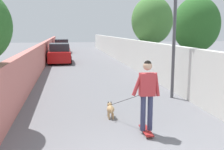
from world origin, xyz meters
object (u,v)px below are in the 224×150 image
(car_near, at_px, (60,54))
(tree_right_far, at_px, (196,25))
(car_far, at_px, (62,46))
(tree_right_near, at_px, (152,21))
(dog, at_px, (111,109))
(skateboard, at_px, (146,131))
(person_skateboarder, at_px, (147,90))
(lamp_post, at_px, (175,25))

(car_near, bearing_deg, tree_right_far, -146.57)
(car_near, distance_m, car_far, 10.00)
(tree_right_near, relative_size, car_far, 1.11)
(tree_right_near, distance_m, dog, 11.05)
(skateboard, height_order, dog, dog)
(person_skateboarder, relative_size, car_near, 0.44)
(tree_right_far, xyz_separation_m, person_skateboarder, (-5.54, 4.05, -1.69))
(lamp_post, distance_m, dog, 4.17)
(tree_right_near, height_order, car_near, tree_right_near)
(car_near, bearing_deg, tree_right_near, -125.25)
(tree_right_near, xyz_separation_m, person_skateboarder, (-11.04, 3.72, -2.07))
(tree_right_near, bearing_deg, car_far, 23.26)
(person_skateboarder, height_order, dog, person_skateboarder)
(skateboard, xyz_separation_m, car_near, (15.40, 2.46, 0.65))
(dog, relative_size, car_near, 0.41)
(tree_right_far, bearing_deg, dog, 131.59)
(car_far, bearing_deg, lamp_post, -168.52)
(person_skateboarder, xyz_separation_m, dog, (1.34, 0.68, -0.85))
(tree_right_far, height_order, person_skateboarder, tree_right_far)
(dog, xyz_separation_m, car_near, (14.07, 1.77, 0.44))
(car_far, bearing_deg, dog, -175.79)
(tree_right_near, relative_size, tree_right_far, 1.16)
(person_skateboarder, bearing_deg, car_near, 9.06)
(tree_right_near, xyz_separation_m, car_far, (14.36, 6.17, -2.48))
(skateboard, bearing_deg, dog, 27.11)
(lamp_post, bearing_deg, dog, 125.61)
(skateboard, bearing_deg, lamp_post, -31.80)
(tree_right_far, xyz_separation_m, car_near, (9.86, 6.51, -2.10))
(skateboard, bearing_deg, tree_right_far, -36.18)
(lamp_post, relative_size, person_skateboarder, 2.27)
(car_near, bearing_deg, dog, -172.82)
(lamp_post, xyz_separation_m, person_skateboarder, (-3.29, 2.04, -1.64))
(car_near, height_order, car_far, same)
(skateboard, relative_size, person_skateboarder, 0.46)
(lamp_post, bearing_deg, car_far, 11.48)
(person_skateboarder, bearing_deg, tree_right_near, -18.61)
(tree_right_far, bearing_deg, lamp_post, 138.21)
(tree_right_near, xyz_separation_m, tree_right_far, (-5.50, -0.34, -0.38))
(tree_right_near, bearing_deg, car_near, 54.75)
(tree_right_near, relative_size, car_near, 1.19)
(tree_right_near, xyz_separation_m, lamp_post, (-7.76, 1.68, -0.43))
(person_skateboarder, bearing_deg, dog, 27.11)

